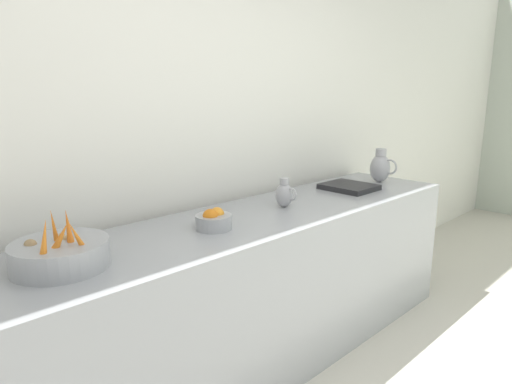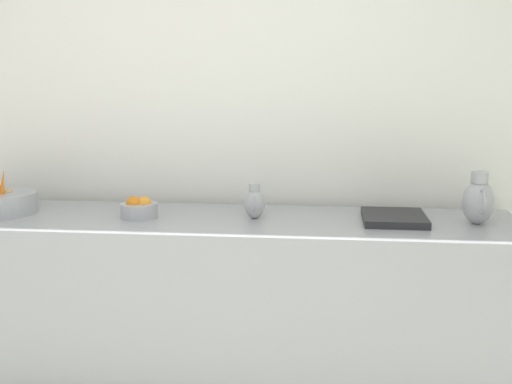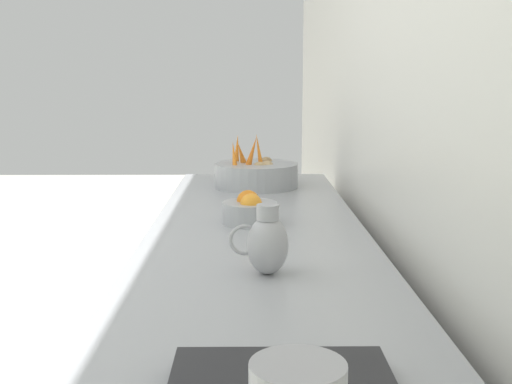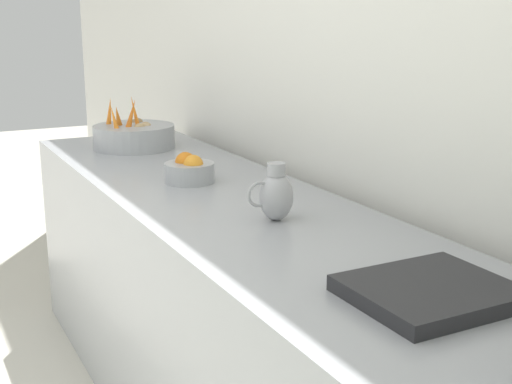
% 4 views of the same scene
% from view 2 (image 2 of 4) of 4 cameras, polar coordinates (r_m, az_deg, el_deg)
% --- Properties ---
extents(tile_wall_left, '(0.10, 8.23, 3.00)m').
position_cam_2_polar(tile_wall_left, '(3.47, 5.51, 8.85)').
color(tile_wall_left, white).
rests_on(tile_wall_left, ground_plane).
extents(prep_counter, '(0.70, 3.01, 0.90)m').
position_cam_2_polar(prep_counter, '(3.27, -3.85, -10.08)').
color(prep_counter, '#9EA0A5').
rests_on(prep_counter, ground_plane).
extents(vegetable_colander, '(0.37, 0.37, 0.24)m').
position_cam_2_polar(vegetable_colander, '(3.49, -22.15, -0.86)').
color(vegetable_colander, '#9EA0A5').
rests_on(vegetable_colander, prep_counter).
extents(orange_bowl, '(0.18, 0.18, 0.11)m').
position_cam_2_polar(orange_bowl, '(3.19, -10.52, -1.49)').
color(orange_bowl, '#9EA0A5').
rests_on(orange_bowl, prep_counter).
extents(metal_pitcher_tall, '(0.21, 0.15, 0.25)m').
position_cam_2_polar(metal_pitcher_tall, '(3.17, 19.44, -0.74)').
color(metal_pitcher_tall, '#A3A3A8').
rests_on(metal_pitcher_tall, prep_counter).
extents(metal_pitcher_short, '(0.15, 0.10, 0.18)m').
position_cam_2_polar(metal_pitcher_short, '(3.11, -0.15, -0.98)').
color(metal_pitcher_short, '#A3A3A8').
rests_on(metal_pitcher_short, prep_counter).
extents(counter_sink_basin, '(0.34, 0.30, 0.04)m').
position_cam_2_polar(counter_sink_basin, '(3.13, 12.35, -2.29)').
color(counter_sink_basin, '#232326').
rests_on(counter_sink_basin, prep_counter).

